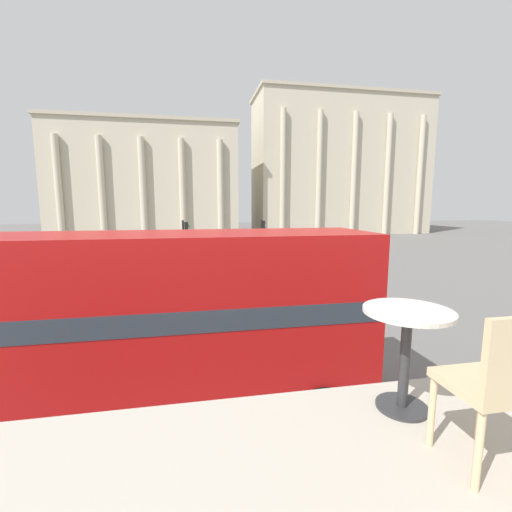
{
  "coord_description": "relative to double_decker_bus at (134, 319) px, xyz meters",
  "views": [
    {
      "loc": [
        -0.37,
        -2.38,
        4.84
      ],
      "look_at": [
        2.97,
        15.31,
        2.21
      ],
      "focal_mm": 24.0,
      "sensor_mm": 36.0,
      "label": 1
    }
  ],
  "objects": [
    {
      "name": "double_decker_bus",
      "position": [
        0.0,
        0.0,
        0.0
      ],
      "size": [
        10.71,
        2.63,
        4.26
      ],
      "rotation": [
        0.0,
        0.0,
        -0.12
      ],
      "color": "black",
      "rests_on": "ground_plane"
    },
    {
      "name": "cafe_dining_table",
      "position": [
        2.74,
        -5.62,
        1.58
      ],
      "size": [
        0.6,
        0.6,
        0.73
      ],
      "color": "#2D2D30",
      "rests_on": "cafe_floor_slab"
    },
    {
      "name": "cafe_chair_0",
      "position": [
        2.84,
        -6.23,
        1.56
      ],
      "size": [
        0.4,
        0.4,
        0.91
      ],
      "rotation": [
        0.0,
        0.0,
        -0.02
      ],
      "color": "#D1B789",
      "rests_on": "cafe_floor_slab"
    },
    {
      "name": "plaza_building_left",
      "position": [
        -5.2,
        49.58,
        6.21
      ],
      "size": [
        27.49,
        14.26,
        17.15
      ],
      "color": "beige",
      "rests_on": "ground_plane"
    },
    {
      "name": "plaza_building_right",
      "position": [
        27.93,
        52.08,
        9.59
      ],
      "size": [
        30.98,
        12.24,
        23.9
      ],
      "color": "beige",
      "rests_on": "ground_plane"
    },
    {
      "name": "traffic_light_near",
      "position": [
        0.17,
        4.98,
        -0.15
      ],
      "size": [
        0.42,
        0.24,
        3.36
      ],
      "color": "black",
      "rests_on": "ground_plane"
    },
    {
      "name": "traffic_light_mid",
      "position": [
        0.91,
        11.62,
        0.28
      ],
      "size": [
        0.42,
        0.24,
        4.07
      ],
      "color": "black",
      "rests_on": "ground_plane"
    },
    {
      "name": "traffic_light_far",
      "position": [
        6.81,
        18.89,
        0.12
      ],
      "size": [
        0.42,
        0.24,
        3.79
      ],
      "color": "black",
      "rests_on": "ground_plane"
    },
    {
      "name": "car_navy",
      "position": [
        -0.5,
        14.86,
        -1.66
      ],
      "size": [
        4.2,
        1.93,
        1.35
      ],
      "rotation": [
        0.0,
        0.0,
        5.29
      ],
      "color": "black",
      "rests_on": "ground_plane"
    },
    {
      "name": "car_black",
      "position": [
        -4.85,
        21.67,
        -1.66
      ],
      "size": [
        4.2,
        1.93,
        1.35
      ],
      "rotation": [
        0.0,
        0.0,
        0.16
      ],
      "color": "black",
      "rests_on": "ground_plane"
    },
    {
      "name": "pedestrian_black",
      "position": [
        4.13,
        9.47,
        -1.43
      ],
      "size": [
        0.32,
        0.32,
        1.63
      ],
      "rotation": [
        0.0,
        0.0,
        2.46
      ],
      "color": "#282B33",
      "rests_on": "ground_plane"
    },
    {
      "name": "pedestrian_yellow",
      "position": [
        -3.03,
        11.98,
        -1.37
      ],
      "size": [
        0.32,
        0.32,
        1.72
      ],
      "rotation": [
        0.0,
        0.0,
        5.31
      ],
      "color": "#282B33",
      "rests_on": "ground_plane"
    }
  ]
}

